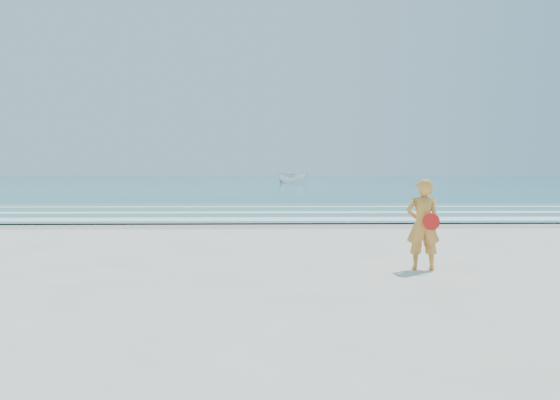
{
  "coord_description": "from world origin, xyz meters",
  "views": [
    {
      "loc": [
        -0.44,
        -7.19,
        1.59
      ],
      "look_at": [
        -0.18,
        4.0,
        1.0
      ],
      "focal_mm": 35.0,
      "sensor_mm": 36.0,
      "label": 1
    }
  ],
  "objects": [
    {
      "name": "ground",
      "position": [
        0.0,
        0.0,
        0.0
      ],
      "size": [
        400.0,
        400.0,
        0.0
      ],
      "primitive_type": "plane",
      "color": "silver",
      "rests_on": "ground"
    },
    {
      "name": "wet_sand",
      "position": [
        0.0,
        9.0,
        0.0
      ],
      "size": [
        400.0,
        2.4,
        0.0
      ],
      "primitive_type": "cube",
      "color": "#B2A893",
      "rests_on": "ground"
    },
    {
      "name": "ocean",
      "position": [
        0.0,
        105.0,
        0.02
      ],
      "size": [
        400.0,
        190.0,
        0.04
      ],
      "primitive_type": "cube",
      "color": "#19727F",
      "rests_on": "ground"
    },
    {
      "name": "shallow",
      "position": [
        0.0,
        14.0,
        0.04
      ],
      "size": [
        400.0,
        10.0,
        0.01
      ],
      "primitive_type": "cube",
      "color": "#59B7AD",
      "rests_on": "ocean"
    },
    {
      "name": "foam_near",
      "position": [
        0.0,
        10.3,
        0.05
      ],
      "size": [
        400.0,
        1.4,
        0.01
      ],
      "primitive_type": "cube",
      "color": "white",
      "rests_on": "shallow"
    },
    {
      "name": "foam_mid",
      "position": [
        0.0,
        13.2,
        0.05
      ],
      "size": [
        400.0,
        0.9,
        0.01
      ],
      "primitive_type": "cube",
      "color": "white",
      "rests_on": "shallow"
    },
    {
      "name": "foam_far",
      "position": [
        0.0,
        16.5,
        0.05
      ],
      "size": [
        400.0,
        0.6,
        0.01
      ],
      "primitive_type": "cube",
      "color": "white",
      "rests_on": "shallow"
    },
    {
      "name": "boat",
      "position": [
        2.93,
        64.54,
        0.82
      ],
      "size": [
        4.25,
        2.22,
        1.56
      ],
      "primitive_type": "imported",
      "rotation": [
        0.0,
        0.0,
        1.39
      ],
      "color": "white",
      "rests_on": "ocean"
    },
    {
      "name": "buoy",
      "position": [
        13.97,
        43.63,
        0.24
      ],
      "size": [
        0.39,
        0.39,
        0.39
      ],
      "primitive_type": "sphere",
      "color": "black",
      "rests_on": "ocean"
    },
    {
      "name": "woman",
      "position": [
        2.06,
        1.47,
        0.73
      ],
      "size": [
        0.56,
        0.42,
        1.47
      ],
      "color": "orange",
      "rests_on": "ground"
    }
  ]
}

